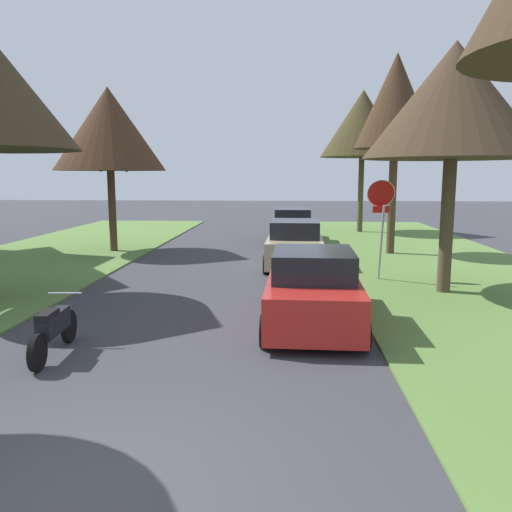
{
  "coord_description": "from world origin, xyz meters",
  "views": [
    {
      "loc": [
        1.91,
        -4.48,
        3.06
      ],
      "look_at": [
        1.25,
        6.88,
        1.29
      ],
      "focal_mm": 36.22,
      "sensor_mm": 36.0,
      "label": 1
    }
  ],
  "objects_px": {
    "stop_sign_far": "(381,208)",
    "street_tree_right_far": "(363,124)",
    "street_tree_right_mid_a": "(454,101)",
    "parked_motorcycle": "(53,328)",
    "parked_sedan_red": "(313,290)",
    "street_tree_right_mid_b": "(396,102)",
    "street_tree_left_mid_b": "(109,129)",
    "parked_sedan_black": "(293,227)",
    "parked_sedan_tan": "(295,245)"
  },
  "relations": [
    {
      "from": "street_tree_right_mid_a",
      "to": "parked_sedan_tan",
      "type": "height_order",
      "value": "street_tree_right_mid_a"
    },
    {
      "from": "street_tree_right_mid_a",
      "to": "parked_sedan_tan",
      "type": "relative_size",
      "value": 1.42
    },
    {
      "from": "parked_sedan_red",
      "to": "parked_motorcycle",
      "type": "height_order",
      "value": "parked_sedan_red"
    },
    {
      "from": "parked_motorcycle",
      "to": "street_tree_right_far",
      "type": "bearing_deg",
      "value": 68.32
    },
    {
      "from": "street_tree_left_mid_b",
      "to": "parked_sedan_black",
      "type": "xyz_separation_m",
      "value": [
        7.32,
        3.56,
        -4.14
      ]
    },
    {
      "from": "street_tree_right_mid_b",
      "to": "parked_sedan_red",
      "type": "distance_m",
      "value": 11.66
    },
    {
      "from": "street_tree_right_mid_a",
      "to": "street_tree_left_mid_b",
      "type": "distance_m",
      "value": 13.1
    },
    {
      "from": "street_tree_right_mid_b",
      "to": "street_tree_left_mid_b",
      "type": "xyz_separation_m",
      "value": [
        -11.1,
        0.04,
        -0.95
      ]
    },
    {
      "from": "street_tree_right_far",
      "to": "parked_sedan_black",
      "type": "height_order",
      "value": "street_tree_right_far"
    },
    {
      "from": "stop_sign_far",
      "to": "street_tree_right_far",
      "type": "height_order",
      "value": "street_tree_right_far"
    },
    {
      "from": "parked_sedan_tan",
      "to": "parked_sedan_red",
      "type": "bearing_deg",
      "value": -87.92
    },
    {
      "from": "street_tree_right_mid_a",
      "to": "parked_sedan_black",
      "type": "height_order",
      "value": "street_tree_right_mid_a"
    },
    {
      "from": "street_tree_left_mid_b",
      "to": "parked_sedan_black",
      "type": "relative_size",
      "value": 1.45
    },
    {
      "from": "stop_sign_far",
      "to": "street_tree_left_mid_b",
      "type": "xyz_separation_m",
      "value": [
        -9.74,
        5.28,
        2.72
      ]
    },
    {
      "from": "street_tree_right_mid_a",
      "to": "street_tree_right_far",
      "type": "distance_m",
      "value": 14.81
    },
    {
      "from": "street_tree_right_far",
      "to": "stop_sign_far",
      "type": "bearing_deg",
      "value": -95.52
    },
    {
      "from": "stop_sign_far",
      "to": "parked_sedan_red",
      "type": "height_order",
      "value": "stop_sign_far"
    },
    {
      "from": "parked_sedan_black",
      "to": "parked_motorcycle",
      "type": "height_order",
      "value": "parked_sedan_black"
    },
    {
      "from": "street_tree_right_mid_a",
      "to": "parked_sedan_tan",
      "type": "distance_m",
      "value": 6.94
    },
    {
      "from": "parked_sedan_red",
      "to": "parked_sedan_black",
      "type": "distance_m",
      "value": 13.47
    },
    {
      "from": "street_tree_left_mid_b",
      "to": "parked_sedan_red",
      "type": "distance_m",
      "value": 13.13
    },
    {
      "from": "street_tree_right_mid_a",
      "to": "parked_sedan_red",
      "type": "xyz_separation_m",
      "value": [
        -3.59,
        -3.03,
        -4.18
      ]
    },
    {
      "from": "parked_sedan_red",
      "to": "parked_sedan_black",
      "type": "height_order",
      "value": "same"
    },
    {
      "from": "street_tree_right_far",
      "to": "parked_sedan_black",
      "type": "bearing_deg",
      "value": -130.31
    },
    {
      "from": "parked_sedan_red",
      "to": "parked_sedan_black",
      "type": "relative_size",
      "value": 1.0
    },
    {
      "from": "street_tree_left_mid_b",
      "to": "parked_sedan_tan",
      "type": "height_order",
      "value": "street_tree_left_mid_b"
    },
    {
      "from": "street_tree_left_mid_b",
      "to": "parked_sedan_tan",
      "type": "relative_size",
      "value": 1.45
    },
    {
      "from": "street_tree_right_mid_a",
      "to": "parked_motorcycle",
      "type": "xyz_separation_m",
      "value": [
        -8.11,
        -5.27,
        -4.42
      ]
    },
    {
      "from": "stop_sign_far",
      "to": "street_tree_right_mid_b",
      "type": "bearing_deg",
      "value": 75.44
    },
    {
      "from": "street_tree_left_mid_b",
      "to": "parked_motorcycle",
      "type": "relative_size",
      "value": 3.14
    },
    {
      "from": "street_tree_right_far",
      "to": "parked_sedan_red",
      "type": "xyz_separation_m",
      "value": [
        -3.45,
        -17.82,
        -5.05
      ]
    },
    {
      "from": "street_tree_right_far",
      "to": "street_tree_right_mid_a",
      "type": "bearing_deg",
      "value": -89.49
    },
    {
      "from": "stop_sign_far",
      "to": "street_tree_right_mid_a",
      "type": "distance_m",
      "value": 3.48
    },
    {
      "from": "stop_sign_far",
      "to": "street_tree_right_mid_b",
      "type": "relative_size",
      "value": 0.38
    },
    {
      "from": "street_tree_left_mid_b",
      "to": "parked_sedan_tan",
      "type": "distance_m",
      "value": 8.88
    },
    {
      "from": "street_tree_right_mid_a",
      "to": "parked_motorcycle",
      "type": "height_order",
      "value": "street_tree_right_mid_a"
    },
    {
      "from": "stop_sign_far",
      "to": "parked_motorcycle",
      "type": "bearing_deg",
      "value": -134.32
    },
    {
      "from": "parked_sedan_tan",
      "to": "street_tree_right_far",
      "type": "bearing_deg",
      "value": 71.04
    },
    {
      "from": "parked_motorcycle",
      "to": "parked_sedan_red",
      "type": "bearing_deg",
      "value": 26.32
    },
    {
      "from": "parked_sedan_black",
      "to": "parked_sedan_red",
      "type": "bearing_deg",
      "value": -88.99
    },
    {
      "from": "street_tree_left_mid_b",
      "to": "parked_sedan_red",
      "type": "bearing_deg",
      "value": -52.66
    },
    {
      "from": "street_tree_right_mid_b",
      "to": "parked_sedan_black",
      "type": "height_order",
      "value": "street_tree_right_mid_b"
    },
    {
      "from": "street_tree_right_mid_b",
      "to": "street_tree_right_mid_a",
      "type": "bearing_deg",
      "value": -89.63
    },
    {
      "from": "street_tree_right_mid_a",
      "to": "parked_sedan_black",
      "type": "bearing_deg",
      "value": 110.13
    },
    {
      "from": "street_tree_right_mid_b",
      "to": "street_tree_right_far",
      "type": "height_order",
      "value": "street_tree_right_mid_b"
    },
    {
      "from": "street_tree_right_mid_a",
      "to": "parked_sedan_red",
      "type": "relative_size",
      "value": 1.42
    },
    {
      "from": "street_tree_right_far",
      "to": "parked_sedan_tan",
      "type": "xyz_separation_m",
      "value": [
        -3.71,
        -10.8,
        -5.05
      ]
    },
    {
      "from": "street_tree_left_mid_b",
      "to": "parked_sedan_black",
      "type": "bearing_deg",
      "value": 25.92
    },
    {
      "from": "parked_motorcycle",
      "to": "street_tree_left_mid_b",
      "type": "bearing_deg",
      "value": 104.06
    },
    {
      "from": "street_tree_left_mid_b",
      "to": "parked_sedan_tan",
      "type": "bearing_deg",
      "value": -21.54
    }
  ]
}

